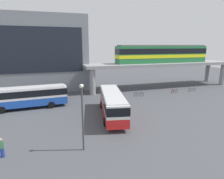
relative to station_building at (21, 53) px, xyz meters
The scene contains 11 objects.
ground_plane 21.19m from the station_building, 49.11° to the right, with size 120.00×120.00×0.00m, color #47494F.
station_building is the anchor object (origin of this frame).
elevated_platform 30.10m from the station_building, 15.19° to the right, with size 33.89×6.28×5.47m.
train 30.45m from the station_building, 14.94° to the right, with size 21.10×2.96×3.84m.
bus_main 26.57m from the station_building, 59.50° to the right, with size 4.61×11.32×3.22m.
bus_secondary 16.55m from the station_building, 81.33° to the right, with size 11.17×3.21×3.22m.
bicycle_red 32.84m from the station_building, 25.56° to the right, with size 1.75×0.50×1.04m.
bicycle_brown 36.62m from the station_building, 22.52° to the right, with size 1.79×0.21×1.04m.
bicycle_blue 26.30m from the station_building, 33.76° to the right, with size 1.66×0.77×1.04m.
pedestrian_waiting_near_stop 29.67m from the station_building, 87.30° to the right, with size 0.39×0.47×1.71m.
lamp_post 31.13m from the station_building, 74.82° to the right, with size 0.36×0.36×6.09m.
Camera 1 is at (-7.28, -20.78, 9.25)m, focal length 31.12 mm.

